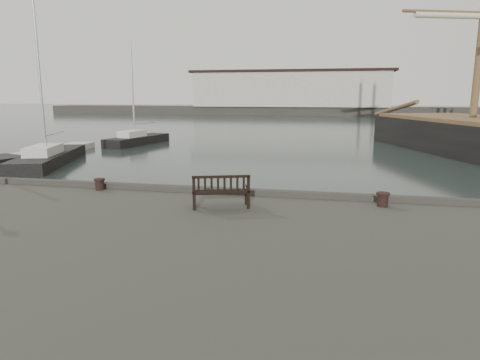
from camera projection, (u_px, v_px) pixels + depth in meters
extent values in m
plane|color=black|center=(260.00, 240.00, 14.19)|extent=(400.00, 400.00, 0.00)
cube|color=#383530|center=(323.00, 111.00, 102.24)|extent=(140.00, 8.00, 2.00)
cube|color=beige|center=(290.00, 90.00, 102.90)|extent=(46.00, 9.00, 8.00)
cube|color=black|center=(290.00, 71.00, 102.06)|extent=(48.00, 9.50, 0.60)
cube|color=black|center=(221.00, 192.00, 12.18)|extent=(1.72, 1.04, 0.04)
cube|color=black|center=(221.00, 185.00, 11.90)|extent=(1.56, 0.56, 0.49)
cube|color=black|center=(221.00, 200.00, 12.22)|extent=(1.60, 0.93, 0.45)
cylinder|color=black|center=(100.00, 184.00, 14.48)|extent=(0.48, 0.48, 0.39)
cylinder|color=black|center=(383.00, 200.00, 12.31)|extent=(0.51, 0.51, 0.41)
cube|color=black|center=(50.00, 163.00, 29.79)|extent=(5.44, 10.36, 1.40)
cube|color=beige|center=(49.00, 148.00, 29.59)|extent=(2.62, 3.86, 0.60)
cylinder|color=#B2B5B7|center=(41.00, 62.00, 28.47)|extent=(0.16, 0.16, 12.13)
cube|color=black|center=(138.00, 143.00, 41.67)|extent=(3.60, 8.27, 1.40)
cube|color=beige|center=(137.00, 133.00, 41.47)|extent=(1.91, 3.02, 0.60)
cylinder|color=#B2B5B7|center=(135.00, 89.00, 40.66)|extent=(0.16, 0.16, 8.90)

